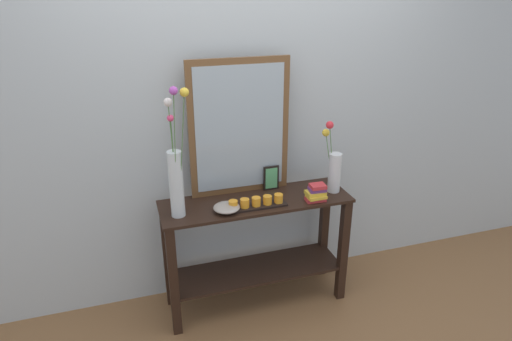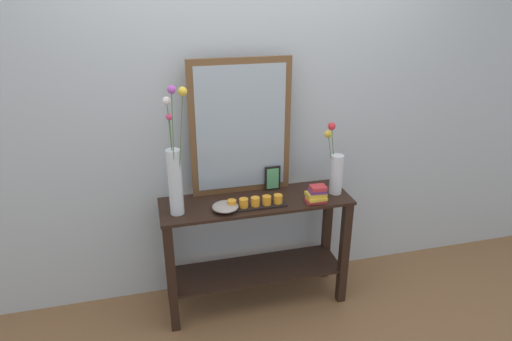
{
  "view_description": "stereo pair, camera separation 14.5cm",
  "coord_description": "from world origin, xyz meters",
  "px_view_note": "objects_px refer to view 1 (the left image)",
  "views": [
    {
      "loc": [
        -0.77,
        -2.44,
        2.08
      ],
      "look_at": [
        0.0,
        0.0,
        1.0
      ],
      "focal_mm": 31.07,
      "sensor_mm": 36.0,
      "label": 1
    },
    {
      "loc": [
        -0.63,
        -2.48,
        2.08
      ],
      "look_at": [
        0.0,
        0.0,
        1.0
      ],
      "focal_mm": 31.07,
      "sensor_mm": 36.0,
      "label": 2
    }
  ],
  "objects_px": {
    "vase_right": "(334,168)",
    "decorative_bowl": "(227,207)",
    "mirror_leaning": "(240,128)",
    "book_stack": "(316,193)",
    "picture_frame_small": "(271,178)",
    "candle_tray": "(256,203)",
    "tall_vase_left": "(176,175)",
    "console_table": "(256,240)"
  },
  "relations": [
    {
      "from": "mirror_leaning",
      "to": "picture_frame_small",
      "type": "bearing_deg",
      "value": -9.37
    },
    {
      "from": "tall_vase_left",
      "to": "candle_tray",
      "type": "distance_m",
      "value": 0.53
    },
    {
      "from": "book_stack",
      "to": "tall_vase_left",
      "type": "bearing_deg",
      "value": 175.85
    },
    {
      "from": "vase_right",
      "to": "console_table",
      "type": "bearing_deg",
      "value": 177.87
    },
    {
      "from": "decorative_bowl",
      "to": "book_stack",
      "type": "height_order",
      "value": "book_stack"
    },
    {
      "from": "console_table",
      "to": "candle_tray",
      "type": "bearing_deg",
      "value": -106.9
    },
    {
      "from": "candle_tray",
      "to": "tall_vase_left",
      "type": "bearing_deg",
      "value": 175.63
    },
    {
      "from": "vase_right",
      "to": "book_stack",
      "type": "xyz_separation_m",
      "value": [
        -0.17,
        -0.1,
        -0.11
      ]
    },
    {
      "from": "tall_vase_left",
      "to": "console_table",
      "type": "bearing_deg",
      "value": 6.51
    },
    {
      "from": "vase_right",
      "to": "candle_tray",
      "type": "distance_m",
      "value": 0.58
    },
    {
      "from": "console_table",
      "to": "vase_right",
      "type": "xyz_separation_m",
      "value": [
        0.53,
        -0.02,
        0.47
      ]
    },
    {
      "from": "candle_tray",
      "to": "picture_frame_small",
      "type": "distance_m",
      "value": 0.29
    },
    {
      "from": "console_table",
      "to": "candle_tray",
      "type": "xyz_separation_m",
      "value": [
        -0.03,
        -0.09,
        0.33
      ]
    },
    {
      "from": "picture_frame_small",
      "to": "candle_tray",
      "type": "bearing_deg",
      "value": -128.68
    },
    {
      "from": "tall_vase_left",
      "to": "vase_right",
      "type": "height_order",
      "value": "tall_vase_left"
    },
    {
      "from": "vase_right",
      "to": "book_stack",
      "type": "height_order",
      "value": "vase_right"
    },
    {
      "from": "console_table",
      "to": "picture_frame_small",
      "type": "bearing_deg",
      "value": 40.4
    },
    {
      "from": "candle_tray",
      "to": "book_stack",
      "type": "xyz_separation_m",
      "value": [
        0.4,
        -0.03,
        0.03
      ]
    },
    {
      "from": "picture_frame_small",
      "to": "vase_right",
      "type": "bearing_deg",
      "value": -20.49
    },
    {
      "from": "mirror_leaning",
      "to": "candle_tray",
      "type": "height_order",
      "value": "mirror_leaning"
    },
    {
      "from": "picture_frame_small",
      "to": "decorative_bowl",
      "type": "bearing_deg",
      "value": -149.24
    },
    {
      "from": "console_table",
      "to": "vase_right",
      "type": "relative_size",
      "value": 2.56
    },
    {
      "from": "mirror_leaning",
      "to": "decorative_bowl",
      "type": "distance_m",
      "value": 0.51
    },
    {
      "from": "mirror_leaning",
      "to": "tall_vase_left",
      "type": "xyz_separation_m",
      "value": [
        -0.44,
        -0.22,
        -0.17
      ]
    },
    {
      "from": "mirror_leaning",
      "to": "candle_tray",
      "type": "distance_m",
      "value": 0.49
    },
    {
      "from": "tall_vase_left",
      "to": "candle_tray",
      "type": "relative_size",
      "value": 2.04
    },
    {
      "from": "picture_frame_small",
      "to": "console_table",
      "type": "bearing_deg",
      "value": -139.6
    },
    {
      "from": "tall_vase_left",
      "to": "decorative_bowl",
      "type": "height_order",
      "value": "tall_vase_left"
    },
    {
      "from": "console_table",
      "to": "candle_tray",
      "type": "distance_m",
      "value": 0.34
    },
    {
      "from": "mirror_leaning",
      "to": "vase_right",
      "type": "relative_size",
      "value": 1.83
    },
    {
      "from": "console_table",
      "to": "mirror_leaning",
      "type": "bearing_deg",
      "value": 110.49
    },
    {
      "from": "vase_right",
      "to": "decorative_bowl",
      "type": "distance_m",
      "value": 0.77
    },
    {
      "from": "picture_frame_small",
      "to": "mirror_leaning",
      "type": "bearing_deg",
      "value": 170.63
    },
    {
      "from": "mirror_leaning",
      "to": "picture_frame_small",
      "type": "height_order",
      "value": "mirror_leaning"
    },
    {
      "from": "vase_right",
      "to": "book_stack",
      "type": "relative_size",
      "value": 3.65
    },
    {
      "from": "decorative_bowl",
      "to": "console_table",
      "type": "bearing_deg",
      "value": 22.94
    },
    {
      "from": "decorative_bowl",
      "to": "candle_tray",
      "type": "bearing_deg",
      "value": -0.5
    },
    {
      "from": "vase_right",
      "to": "decorative_bowl",
      "type": "xyz_separation_m",
      "value": [
        -0.75,
        -0.07,
        -0.14
      ]
    },
    {
      "from": "console_table",
      "to": "decorative_bowl",
      "type": "bearing_deg",
      "value": -157.06
    },
    {
      "from": "mirror_leaning",
      "to": "book_stack",
      "type": "relative_size",
      "value": 6.68
    },
    {
      "from": "console_table",
      "to": "tall_vase_left",
      "type": "relative_size",
      "value": 1.55
    },
    {
      "from": "candle_tray",
      "to": "decorative_bowl",
      "type": "height_order",
      "value": "candle_tray"
    }
  ]
}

